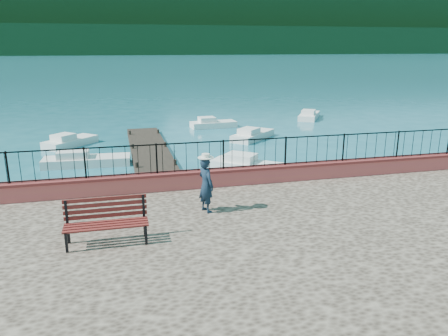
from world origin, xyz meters
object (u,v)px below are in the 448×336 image
boat_1 (252,163)px  boat_3 (70,139)px  person (206,185)px  boat_5 (309,114)px  boat_0 (87,158)px  boat_2 (253,133)px  park_bench (107,231)px  boat_4 (213,122)px

boat_1 → boat_3: (-8.85, 7.87, 0.00)m
person → boat_5: (12.99, 21.26, -1.59)m
boat_0 → boat_5: (16.86, 10.68, 0.00)m
person → boat_0: bearing=-3.1°
boat_3 → boat_2: bearing=-50.7°
boat_0 → boat_5: 19.96m
boat_5 → park_bench: bearing=177.5°
park_bench → person: 3.12m
boat_2 → person: bearing=-156.7°
boat_4 → person: bearing=-107.7°
boat_0 → boat_3: 5.03m
boat_1 → boat_5: bearing=97.0°
boat_1 → boat_5: (9.20, 13.66, 0.00)m
boat_3 → boat_5: size_ratio=0.89×
park_bench → boat_5: park_bench is taller
person → boat_3: bearing=-5.1°
person → boat_4: size_ratio=0.48×
boat_0 → boat_2: (9.95, 4.10, 0.00)m
boat_4 → boat_2: bearing=-75.9°
park_bench → boat_5: 27.65m
park_bench → person: size_ratio=1.24×
park_bench → boat_1: bearing=54.7°
park_bench → boat_4: bearing=71.1°
boat_2 → boat_3: (-11.14, 0.79, 0.00)m
boat_3 → boat_4: size_ratio=0.99×
boat_0 → boat_1: 8.22m
person → boat_1: (3.79, 7.60, -1.59)m
boat_2 → boat_3: size_ratio=1.11×
park_bench → boat_0: (-1.16, 12.05, -1.12)m
boat_2 → boat_5: 9.54m
boat_1 → boat_0: bearing=-160.3°
boat_3 → boat_4: same height
park_bench → person: bearing=28.8°
boat_3 → boat_0: bearing=-123.0°
boat_2 → boat_1: bearing=-152.1°
park_bench → boat_3: park_bench is taller
park_bench → boat_4: size_ratio=0.60×
boat_0 → boat_2: bearing=25.4°
boat_0 → boat_3: (-1.18, 4.89, 0.00)m
boat_3 → boat_4: (9.59, 3.81, 0.00)m
person → boat_3: 16.35m
boat_0 → boat_1: bearing=-18.2°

